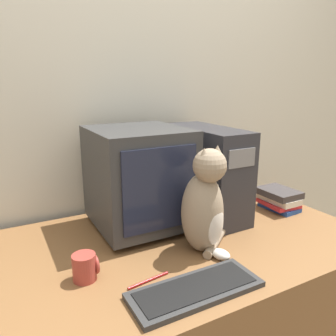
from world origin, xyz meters
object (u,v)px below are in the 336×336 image
Objects in this scene: book_stack at (279,199)px; keyboard at (196,289)px; cat at (205,206)px; pen at (148,280)px; mug at (85,267)px; computer_tower at (207,172)px; crt_monitor at (139,177)px.

keyboard is at bearing -153.24° from book_stack.
cat reaches higher than keyboard.
mug reaches higher than pen.
book_stack is (0.36, -0.13, -0.16)m from computer_tower.
crt_monitor reaches higher than pen.
computer_tower is 5.34× the size of mug.
computer_tower is 3.15× the size of pen.
keyboard is 4.67× the size of mug.
mug is (-1.03, -0.15, -0.01)m from book_stack.
keyboard is 0.37m from mug.
mug is (-0.45, 0.03, -0.14)m from cat.
cat is at bearing -68.57° from crt_monitor.
mug is (-0.18, 0.11, 0.04)m from pen.
keyboard is at bearing -127.56° from computer_tower.
keyboard is 1.03× the size of cat.
computer_tower is 0.74m from mug.
book_stack is at bearing 26.76° from keyboard.
crt_monitor reaches higher than keyboard.
keyboard is 2.75× the size of pen.
computer_tower is 0.37m from cat.
computer_tower is 0.67m from keyboard.
keyboard is at bearing -39.49° from mug.
mug reaches higher than keyboard.
computer_tower reaches higher than mug.
crt_monitor reaches higher than book_stack.
computer_tower is 0.66m from pen.
crt_monitor reaches higher than computer_tower.
book_stack is 2.27× the size of mug.
crt_monitor is 0.35m from computer_tower.
pen is 0.21m from mug.
pen is at bearing 130.83° from keyboard.
keyboard reaches higher than pen.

